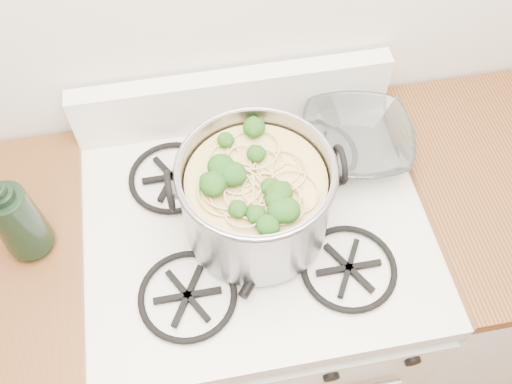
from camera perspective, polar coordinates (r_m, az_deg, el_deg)
name	(u,v)px	position (r m, az deg, el deg)	size (l,w,h in m)	color
gas_range	(256,305)	(1.69, 0.03, -11.20)	(0.76, 0.66, 0.92)	white
counter_left	(78,331)	(1.71, -17.39, -13.16)	(0.25, 0.65, 0.92)	silver
stock_pot	(256,198)	(1.16, 0.00, -0.58)	(0.35, 0.32, 0.21)	gray
spatula	(300,202)	(1.26, 4.40, -1.00)	(0.29, 0.31, 0.02)	black
glass_bowl	(355,145)	(1.37, 9.85, 4.64)	(0.10, 0.10, 0.03)	white
bottle	(13,214)	(1.21, -23.12, -2.00)	(0.10, 0.10, 0.26)	black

